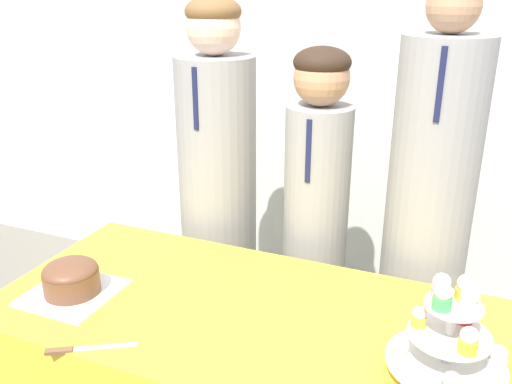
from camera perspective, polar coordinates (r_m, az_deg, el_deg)
name	(u,v)px	position (r m, az deg, el deg)	size (l,w,h in m)	color
wall_back	(373,45)	(2.66, 12.19, 14.89)	(9.00, 0.06, 2.70)	silver
round_cake	(71,279)	(1.73, -18.86, -8.66)	(0.25, 0.25, 0.11)	white
cake_knife	(76,349)	(1.52, -18.40, -15.43)	(0.21, 0.13, 0.01)	silver
cupcake_stand	(449,332)	(1.37, 19.69, -13.73)	(0.28, 0.28, 0.26)	silver
student_0	(219,211)	(2.20, -3.97, -1.96)	(0.31, 0.31, 1.58)	#939399
student_1	(315,238)	(2.08, 6.20, -4.81)	(0.24, 0.25, 1.42)	#939399
student_2	(425,239)	(1.99, 17.34, -4.75)	(0.29, 0.29, 1.64)	#939399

